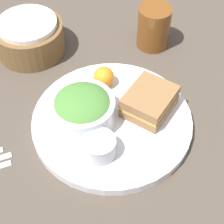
{
  "coord_description": "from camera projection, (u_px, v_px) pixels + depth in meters",
  "views": [
    {
      "loc": [
        -0.31,
        -0.36,
        0.61
      ],
      "look_at": [
        0.0,
        0.0,
        0.04
      ],
      "focal_mm": 60.0,
      "sensor_mm": 36.0,
      "label": 1
    }
  ],
  "objects": [
    {
      "name": "ground_plane",
      "position": [
        112.0,
        124.0,
        0.77
      ],
      "size": [
        4.0,
        4.0,
        0.0
      ],
      "primitive_type": "plane",
      "color": "#4C4238"
    },
    {
      "name": "plate",
      "position": [
        112.0,
        121.0,
        0.77
      ],
      "size": [
        0.33,
        0.33,
        0.02
      ],
      "primitive_type": "cylinder",
      "color": "silver",
      "rests_on": "ground_plane"
    },
    {
      "name": "sandwich",
      "position": [
        149.0,
        101.0,
        0.76
      ],
      "size": [
        0.12,
        0.11,
        0.05
      ],
      "color": "olive",
      "rests_on": "plate"
    },
    {
      "name": "salad_bowl",
      "position": [
        83.0,
        108.0,
        0.73
      ],
      "size": [
        0.13,
        0.13,
        0.07
      ],
      "color": "white",
      "rests_on": "plate"
    },
    {
      "name": "dressing_cup",
      "position": [
        99.0,
        147.0,
        0.69
      ],
      "size": [
        0.06,
        0.06,
        0.04
      ],
      "primitive_type": "cylinder",
      "color": "#B7B7BC",
      "rests_on": "plate"
    },
    {
      "name": "orange_wedge",
      "position": [
        104.0,
        77.0,
        0.8
      ],
      "size": [
        0.04,
        0.04,
        0.04
      ],
      "primitive_type": "sphere",
      "color": "orange",
      "rests_on": "plate"
    },
    {
      "name": "drink_glass",
      "position": [
        154.0,
        27.0,
        0.9
      ],
      "size": [
        0.08,
        0.08,
        0.1
      ],
      "primitive_type": "cylinder",
      "color": "brown",
      "rests_on": "ground_plane"
    },
    {
      "name": "bread_basket",
      "position": [
        28.0,
        37.0,
        0.89
      ],
      "size": [
        0.16,
        0.16,
        0.09
      ],
      "color": "brown",
      "rests_on": "ground_plane"
    }
  ]
}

